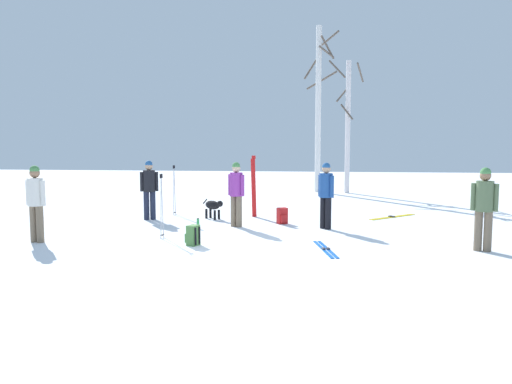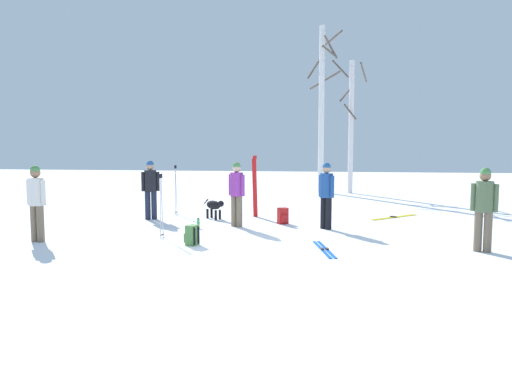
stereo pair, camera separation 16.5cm
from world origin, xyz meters
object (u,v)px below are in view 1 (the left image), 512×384
at_px(ski_pair_lying_1, 325,249).
at_px(backpack_1, 282,216).
at_px(person_1, 36,199).
at_px(person_0, 484,204).
at_px(person_2, 149,186).
at_px(water_bottle_0, 198,224).
at_px(birch_tree_0, 319,105).
at_px(ski_poles_0, 174,189).
at_px(ski_pair_planted_0, 254,187).
at_px(ski_pair_lying_0, 393,217).
at_px(dog, 213,206).
at_px(ski_poles_1, 162,204).
at_px(birch_tree_1, 348,124).
at_px(backpack_0, 193,236).
at_px(person_3, 236,190).
at_px(person_4, 326,191).

distance_m(ski_pair_lying_1, backpack_1, 3.45).
bearing_deg(person_1, person_0, 1.58).
xyz_separation_m(person_2, water_bottle_0, (1.76, -1.33, -0.85)).
height_order(person_2, birch_tree_0, birch_tree_0).
relative_size(person_1, ski_poles_0, 1.11).
xyz_separation_m(ski_poles_0, backpack_1, (3.45, -1.33, -0.61)).
distance_m(ski_pair_planted_0, ski_pair_lying_0, 4.28).
bearing_deg(dog, backpack_1, -16.06).
distance_m(dog, backpack_1, 2.15).
distance_m(ski_poles_1, water_bottle_0, 1.62).
xyz_separation_m(ski_poles_1, birch_tree_0, (3.61, 11.80, 3.16)).
bearing_deg(birch_tree_1, backpack_1, -104.08).
bearing_deg(backpack_0, person_3, 78.05).
bearing_deg(ski_pair_lying_0, dog, -169.00).
height_order(person_3, ski_pair_lying_1, person_3).
distance_m(person_0, person_1, 9.57).
bearing_deg(backpack_0, ski_pair_lying_0, 44.24).
bearing_deg(dog, ski_poles_0, 152.21).
bearing_deg(water_bottle_0, ski_pair_lying_1, -34.02).
height_order(dog, backpack_0, dog).
relative_size(person_2, water_bottle_0, 6.21).
distance_m(person_4, ski_pair_lying_0, 3.23).
relative_size(birch_tree_0, birch_tree_1, 1.26).
relative_size(person_1, water_bottle_0, 6.21).
bearing_deg(ski_pair_planted_0, person_4, -41.70).
bearing_deg(dog, person_3, -54.59).
bearing_deg(ski_pair_lying_1, ski_pair_planted_0, 115.02).
height_order(ski_pair_planted_0, backpack_0, ski_pair_planted_0).
xyz_separation_m(dog, backpack_1, (2.06, -0.59, -0.17)).
bearing_deg(person_0, person_3, 156.78).
relative_size(person_3, birch_tree_1, 0.29).
height_order(person_4, birch_tree_0, birch_tree_0).
distance_m(backpack_1, birch_tree_0, 10.12).
relative_size(person_0, person_1, 1.00).
distance_m(dog, ski_pair_lying_0, 5.38).
bearing_deg(person_0, ski_pair_lying_1, -175.42).
relative_size(ski_pair_lying_1, birch_tree_1, 0.28).
height_order(person_4, backpack_1, person_4).
distance_m(person_1, person_3, 4.84).
relative_size(ski_pair_lying_1, water_bottle_0, 6.12).
distance_m(person_1, ski_pair_lying_1, 6.45).
bearing_deg(person_1, ski_pair_planted_0, 46.08).
bearing_deg(birch_tree_0, backpack_1, -95.95).
bearing_deg(person_2, birch_tree_1, 55.02).
height_order(dog, backpack_1, dog).
bearing_deg(person_2, backpack_0, -57.79).
relative_size(ski_poles_0, water_bottle_0, 5.57).
xyz_separation_m(person_0, backpack_0, (-6.03, -0.17, -0.77)).
height_order(dog, ski_pair_lying_0, dog).
xyz_separation_m(person_3, ski_poles_0, (-2.27, 1.97, -0.16)).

